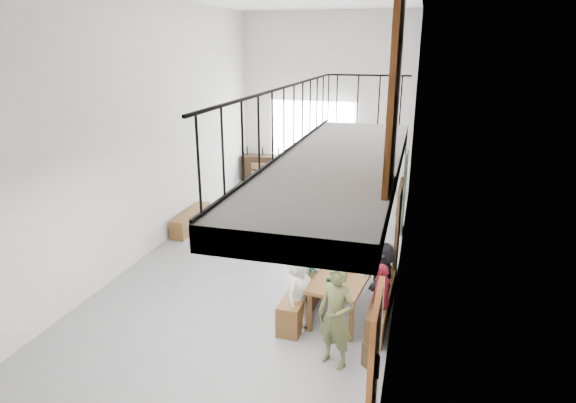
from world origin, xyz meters
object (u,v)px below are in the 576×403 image
(host_standing, at_px, (336,316))
(bicycle_near, at_px, (344,180))
(tasting_table, at_px, (347,274))
(side_bench, at_px, (191,220))
(bench_inner, at_px, (306,292))
(serving_counter, at_px, (271,170))
(oak_barrel, at_px, (259,174))

(host_standing, height_order, bicycle_near, host_standing)
(bicycle_near, bearing_deg, tasting_table, -159.47)
(side_bench, height_order, bicycle_near, bicycle_near)
(bench_inner, relative_size, serving_counter, 1.21)
(bench_inner, distance_m, serving_counter, 7.95)
(serving_counter, relative_size, host_standing, 1.20)
(side_bench, relative_size, host_standing, 1.05)
(tasting_table, bearing_deg, serving_counter, 124.60)
(oak_barrel, height_order, host_standing, host_standing)
(host_standing, xyz_separation_m, bicycle_near, (-1.24, 8.47, -0.32))
(tasting_table, distance_m, side_bench, 5.32)
(oak_barrel, bearing_deg, host_standing, -64.65)
(tasting_table, distance_m, serving_counter, 8.22)
(bench_inner, xyz_separation_m, serving_counter, (-2.98, 7.37, 0.24))
(bench_inner, relative_size, bicycle_near, 1.27)
(bench_inner, distance_m, oak_barrel, 7.84)
(tasting_table, relative_size, oak_barrel, 2.62)
(oak_barrel, relative_size, bicycle_near, 0.45)
(oak_barrel, distance_m, bicycle_near, 2.86)
(tasting_table, distance_m, oak_barrel, 8.15)
(bicycle_near, bearing_deg, bench_inner, -165.30)
(serving_counter, distance_m, bicycle_near, 2.57)
(tasting_table, distance_m, bicycle_near, 7.02)
(tasting_table, bearing_deg, side_bench, 154.80)
(side_bench, xyz_separation_m, host_standing, (4.52, -4.44, 0.56))
(oak_barrel, height_order, bicycle_near, bicycle_near)
(side_bench, bearing_deg, serving_counter, 80.42)
(tasting_table, relative_size, side_bench, 1.28)
(serving_counter, bearing_deg, bench_inner, -76.18)
(side_bench, xyz_separation_m, serving_counter, (0.75, 4.45, 0.27))
(tasting_table, xyz_separation_m, serving_counter, (-3.69, 7.34, -0.21))
(oak_barrel, bearing_deg, tasting_table, -60.51)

